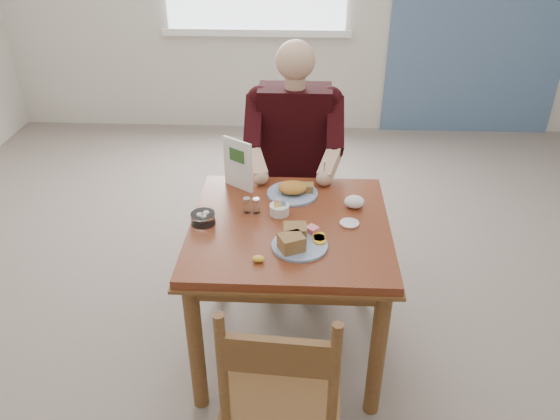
# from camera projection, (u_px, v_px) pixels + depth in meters

# --- Properties ---
(floor) EXTENTS (6.00, 6.00, 0.00)m
(floor) POSITION_uv_depth(u_px,v_px,m) (288.00, 344.00, 2.85)
(floor) COLOR slate
(floor) RESTS_ON ground
(lemon_wedge) EXTENTS (0.06, 0.05, 0.03)m
(lemon_wedge) POSITION_uv_depth(u_px,v_px,m) (258.00, 259.00, 2.21)
(lemon_wedge) COLOR yellow
(lemon_wedge) RESTS_ON table
(napkin) EXTENTS (0.11, 0.09, 0.06)m
(napkin) POSITION_uv_depth(u_px,v_px,m) (354.00, 202.00, 2.57)
(napkin) COLOR white
(napkin) RESTS_ON table
(metal_dish) EXTENTS (0.11, 0.11, 0.01)m
(metal_dish) POSITION_uv_depth(u_px,v_px,m) (349.00, 224.00, 2.45)
(metal_dish) COLOR silver
(metal_dish) RESTS_ON table
(table) EXTENTS (0.92, 0.92, 0.75)m
(table) POSITION_uv_depth(u_px,v_px,m) (290.00, 243.00, 2.53)
(table) COLOR maroon
(table) RESTS_ON ground
(chair_far) EXTENTS (0.42, 0.42, 0.95)m
(chair_far) POSITION_uv_depth(u_px,v_px,m) (294.00, 191.00, 3.29)
(chair_far) COLOR brown
(chair_far) RESTS_ON ground
(chair_near) EXTENTS (0.45, 0.45, 0.95)m
(chair_near) POSITION_uv_depth(u_px,v_px,m) (282.00, 393.00, 1.98)
(chair_near) COLOR brown
(chair_near) RESTS_ON ground
(diner) EXTENTS (0.53, 0.56, 1.39)m
(diner) POSITION_uv_depth(u_px,v_px,m) (294.00, 147.00, 3.04)
(diner) COLOR gray
(diner) RESTS_ON chair_far
(near_plate) EXTENTS (0.30, 0.30, 0.08)m
(near_plate) POSITION_uv_depth(u_px,v_px,m) (297.00, 240.00, 2.29)
(near_plate) COLOR white
(near_plate) RESTS_ON table
(far_plate) EXTENTS (0.25, 0.25, 0.07)m
(far_plate) POSITION_uv_depth(u_px,v_px,m) (294.00, 190.00, 2.68)
(far_plate) COLOR white
(far_plate) RESTS_ON table
(caddy) EXTENTS (0.12, 0.12, 0.07)m
(caddy) POSITION_uv_depth(u_px,v_px,m) (279.00, 209.00, 2.52)
(caddy) COLOR white
(caddy) RESTS_ON table
(shakers) EXTENTS (0.08, 0.04, 0.07)m
(shakers) POSITION_uv_depth(u_px,v_px,m) (252.00, 205.00, 2.53)
(shakers) COLOR white
(shakers) RESTS_ON table
(creamer) EXTENTS (0.14, 0.14, 0.05)m
(creamer) POSITION_uv_depth(u_px,v_px,m) (203.00, 218.00, 2.45)
(creamer) COLOR white
(creamer) RESTS_ON table
(menu) EXTENTS (0.15, 0.11, 0.26)m
(menu) POSITION_uv_depth(u_px,v_px,m) (238.00, 164.00, 2.69)
(menu) COLOR white
(menu) RESTS_ON table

